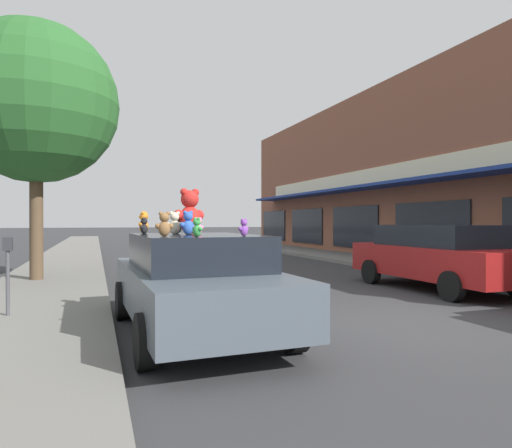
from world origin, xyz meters
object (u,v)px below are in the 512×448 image
object	(u,v)px
teddy_bear_teal	(177,224)
teddy_bear_cream	(175,223)
teddy_bear_black	(144,226)
parked_car_far_center	(437,255)
plush_art_car	(196,281)
parking_meter	(8,266)
teddy_bear_green	(197,228)
teddy_bear_giant	(190,212)
teddy_bear_brown	(164,224)
teddy_bear_blue	(188,223)
teddy_bear_orange	(144,223)
teddy_bear_purple	(244,228)
street_tree	(36,103)
teddy_bear_pink	(198,226)

from	to	relation	value
teddy_bear_teal	teddy_bear_cream	bearing A→B (deg)	105.27
teddy_bear_black	parked_car_far_center	bearing A→B (deg)	133.77
plush_art_car	parking_meter	size ratio (longest dim) A/B	3.63
teddy_bear_teal	teddy_bear_green	size ratio (longest dim) A/B	1.26
teddy_bear_giant	teddy_bear_teal	world-z (taller)	teddy_bear_giant
teddy_bear_teal	teddy_bear_cream	world-z (taller)	teddy_bear_cream
teddy_bear_brown	teddy_bear_blue	bearing A→B (deg)	-119.41
teddy_bear_orange	teddy_bear_blue	bearing A→B (deg)	51.61
teddy_bear_cream	parked_car_far_center	bearing A→B (deg)	-151.21
teddy_bear_brown	parking_meter	distance (m)	3.28
teddy_bear_giant	teddy_bear_black	size ratio (longest dim) A/B	2.77
teddy_bear_giant	teddy_bear_purple	distance (m)	1.40
teddy_bear_orange	street_tree	distance (m)	6.76
teddy_bear_green	parking_meter	xyz separation A→B (m)	(-2.53, 2.75, -0.64)
teddy_bear_green	teddy_bear_purple	bearing A→B (deg)	-99.16
teddy_bear_pink	teddy_bear_teal	distance (m)	0.67
teddy_bear_teal	plush_art_car	bearing A→B (deg)	134.26
teddy_bear_cream	parking_meter	world-z (taller)	teddy_bear_cream
parked_car_far_center	teddy_bear_orange	bearing A→B (deg)	-169.99
parked_car_far_center	street_tree	bearing A→B (deg)	155.31
teddy_bear_blue	parking_meter	distance (m)	3.20
plush_art_car	teddy_bear_blue	world-z (taller)	teddy_bear_blue
plush_art_car	street_tree	xyz separation A→B (m)	(-2.87, 6.63, 4.01)
teddy_bear_giant	teddy_bear_blue	xyz separation A→B (m)	(-0.11, -0.44, -0.17)
parked_car_far_center	street_tree	distance (m)	11.01
plush_art_car	parking_meter	distance (m)	3.21
teddy_bear_teal	street_tree	world-z (taller)	street_tree
plush_art_car	teddy_bear_cream	world-z (taller)	teddy_bear_cream
teddy_bear_pink	parked_car_far_center	size ratio (longest dim) A/B	0.06
teddy_bear_green	teddy_bear_orange	bearing A→B (deg)	-12.99
parked_car_far_center	teddy_bear_giant	bearing A→B (deg)	-163.28
parking_meter	teddy_bear_blue	bearing A→B (deg)	-33.03
plush_art_car	teddy_bear_orange	world-z (taller)	teddy_bear_orange
teddy_bear_cream	teddy_bear_orange	bearing A→B (deg)	-57.02
teddy_bear_giant	teddy_bear_teal	size ratio (longest dim) A/B	2.31
teddy_bear_orange	parking_meter	distance (m)	2.29
teddy_bear_purple	street_tree	size ratio (longest dim) A/B	0.03
teddy_bear_pink	teddy_bear_cream	bearing A→B (deg)	-50.63
teddy_bear_giant	teddy_bear_blue	size ratio (longest dim) A/B	2.02
parking_meter	parked_car_far_center	bearing A→B (deg)	4.21
teddy_bear_pink	street_tree	bearing A→B (deg)	-85.25
plush_art_car	teddy_bear_orange	bearing A→B (deg)	118.80
plush_art_car	teddy_bear_giant	bearing A→B (deg)	89.74
plush_art_car	teddy_bear_green	bearing A→B (deg)	-102.82
teddy_bear_pink	teddy_bear_black	size ratio (longest dim) A/B	1.01
teddy_bear_blue	parked_car_far_center	distance (m)	7.05
teddy_bear_purple	teddy_bear_blue	bearing A→B (deg)	-80.52
street_tree	teddy_bear_brown	bearing A→B (deg)	-72.44
teddy_bear_green	teddy_bear_black	size ratio (longest dim) A/B	0.95
teddy_bear_giant	teddy_bear_purple	world-z (taller)	teddy_bear_giant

